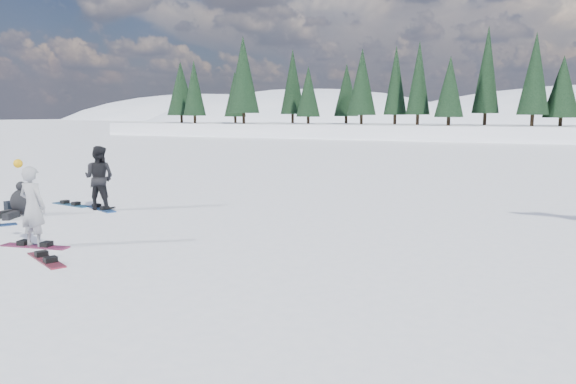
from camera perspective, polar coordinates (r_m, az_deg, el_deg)
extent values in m
plane|color=white|center=(12.85, -17.50, -4.85)|extent=(420.00, 420.00, 0.00)
cube|color=white|center=(64.79, 17.99, 4.26)|extent=(90.00, 14.00, 5.00)
ellipsoid|color=white|center=(196.29, 1.94, 3.20)|extent=(143.00, 110.00, 49.50)
ellipsoid|color=white|center=(265.31, -8.51, 4.21)|extent=(169.00, 130.00, 52.00)
cone|color=black|center=(79.31, -10.54, 9.65)|extent=(3.20, 3.20, 7.50)
cone|color=black|center=(77.24, -8.34, 9.75)|extent=(3.20, 3.20, 7.50)
cone|color=black|center=(75.28, -6.02, 9.83)|extent=(3.20, 3.20, 7.50)
cone|color=black|center=(73.45, -3.58, 9.91)|extent=(3.20, 3.20, 7.50)
cone|color=black|center=(71.76, -1.01, 9.97)|extent=(3.20, 3.20, 7.50)
cone|color=black|center=(70.21, 1.67, 10.01)|extent=(3.20, 3.20, 7.50)
cone|color=black|center=(68.82, 4.46, 10.03)|extent=(3.20, 3.20, 7.50)
cone|color=black|center=(67.59, 7.37, 10.03)|extent=(3.20, 3.20, 7.50)
cone|color=black|center=(66.54, 10.37, 10.00)|extent=(3.20, 3.20, 7.50)
cone|color=black|center=(65.67, 13.46, 9.94)|extent=(3.20, 3.20, 7.50)
cone|color=black|center=(64.99, 16.63, 9.85)|extent=(3.20, 3.20, 7.50)
cone|color=black|center=(64.51, 19.85, 9.72)|extent=(3.20, 3.20, 7.50)
cone|color=black|center=(64.23, 23.10, 9.57)|extent=(3.20, 3.20, 7.50)
cone|color=black|center=(64.15, 26.37, 9.38)|extent=(3.20, 3.20, 7.50)
imported|color=#9C9DA1|center=(12.78, -24.52, -1.39)|extent=(0.65, 0.45, 1.70)
sphere|color=#E49F0C|center=(12.75, -25.74, 2.63)|extent=(0.18, 0.18, 0.18)
imported|color=black|center=(17.11, -18.64, 1.37)|extent=(1.04, 0.90, 1.85)
ellipsoid|color=black|center=(17.02, -25.40, -0.92)|extent=(0.80, 0.73, 0.70)
sphere|color=black|center=(16.96, -25.48, 0.53)|extent=(0.27, 0.27, 0.27)
cube|color=black|center=(16.63, -26.31, -2.14)|extent=(0.41, 0.63, 0.18)
cube|color=black|center=(16.89, -27.01, -2.04)|extent=(0.26, 0.63, 0.18)
cube|color=black|center=(17.72, -26.28, -1.36)|extent=(0.53, 0.46, 0.30)
cube|color=#911F4D|center=(12.93, -24.30, -5.05)|extent=(1.53, 0.57, 0.03)
cube|color=navy|center=(17.23, -18.50, -1.64)|extent=(1.49, 0.83, 0.03)
cube|color=#175482|center=(18.33, -21.23, -1.22)|extent=(1.53, 0.52, 0.03)
cube|color=maroon|center=(11.68, -23.37, -6.34)|extent=(1.48, 0.88, 0.03)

